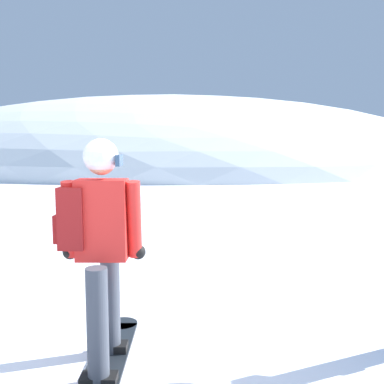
{
  "coord_description": "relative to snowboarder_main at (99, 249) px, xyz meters",
  "views": [
    {
      "loc": [
        1.34,
        -2.47,
        1.69
      ],
      "look_at": [
        0.01,
        3.43,
        1.0
      ],
      "focal_mm": 41.1,
      "sensor_mm": 36.0,
      "label": 1
    }
  ],
  "objects": [
    {
      "name": "snowboarder_main",
      "position": [
        0.0,
        0.0,
        0.0
      ],
      "size": [
        0.66,
        1.8,
        1.71
      ],
      "color": "black",
      "rests_on": "ground"
    },
    {
      "name": "ridge_peak_main",
      "position": [
        -8.86,
        32.52,
        -0.92
      ],
      "size": [
        43.41,
        39.06,
        10.41
      ],
      "color": "white",
      "rests_on": "ground"
    }
  ]
}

